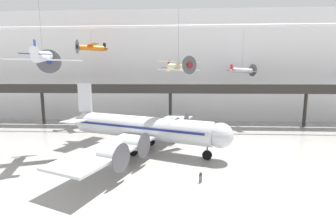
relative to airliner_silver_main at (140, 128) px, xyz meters
name	(u,v)px	position (x,y,z in m)	size (l,w,h in m)	color
ground_plane	(159,185)	(3.87, -11.27, -3.53)	(260.00, 260.00, 0.00)	#9E9B96
hangar_back_wall	(171,67)	(3.87, 25.18, 10.21)	(140.00, 3.00, 27.46)	white
mezzanine_walkway	(170,91)	(3.87, 17.03, 4.43)	(110.00, 3.20, 9.60)	#2D2B28
ceiling_truss_beam	(170,26)	(3.87, 15.07, 17.99)	(120.00, 0.60, 0.60)	silver
airliner_silver_main	(140,128)	(0.00, 0.00, 0.00)	(26.93, 31.47, 10.11)	silver
suspended_plane_white_twin	(43,57)	(-11.87, -4.21, 10.27)	(9.48, 8.10, 9.43)	silver
suspended_plane_cream_biplane	(178,67)	(5.75, 1.62, 9.17)	(6.62, 6.13, 9.52)	beige
suspended_plane_silver_racer	(242,71)	(19.82, 18.06, 9.04)	(6.60, 7.63, 9.77)	silver
suspended_plane_orange_highwing	(92,48)	(-13.52, 16.89, 14.03)	(6.84, 7.18, 5.11)	orange
info_sign_pedestal	(201,179)	(8.21, -10.43, -3.07)	(0.45, 0.67, 1.24)	#4C4C51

